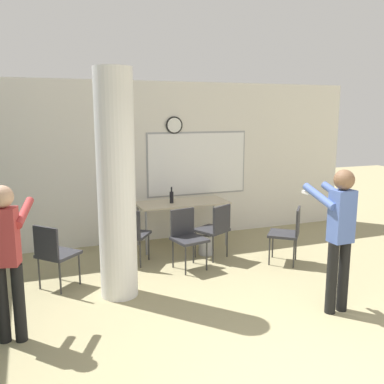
% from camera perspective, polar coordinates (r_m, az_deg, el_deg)
% --- Properties ---
extents(wall_back, '(8.00, 0.15, 2.80)m').
position_cam_1_polar(wall_back, '(7.60, -5.55, 3.94)').
color(wall_back, silver).
rests_on(wall_back, ground_plane).
extents(support_pillar, '(0.46, 0.46, 2.80)m').
position_cam_1_polar(support_pillar, '(5.25, -10.06, 0.77)').
color(support_pillar, white).
rests_on(support_pillar, ground_plane).
extents(folding_table, '(1.54, 0.68, 0.77)m').
position_cam_1_polar(folding_table, '(7.30, -1.32, -1.77)').
color(folding_table, beige).
rests_on(folding_table, ground_plane).
extents(bottle_on_table, '(0.07, 0.07, 0.28)m').
position_cam_1_polar(bottle_on_table, '(7.20, -2.74, -0.65)').
color(bottle_on_table, black).
rests_on(bottle_on_table, folding_table).
extents(waste_bin, '(0.25, 0.25, 0.33)m').
position_cam_1_polar(waste_bin, '(7.00, 1.90, -6.99)').
color(waste_bin, '#B2B2B7').
rests_on(waste_bin, ground_plane).
extents(chair_table_left, '(0.61, 0.61, 0.87)m').
position_cam_1_polar(chair_table_left, '(6.50, -8.11, -5.29)').
color(chair_table_left, '#2D2D33').
rests_on(chair_table_left, ground_plane).
extents(chair_table_front, '(0.52, 0.52, 0.87)m').
position_cam_1_polar(chair_table_front, '(6.31, -0.66, -5.67)').
color(chair_table_front, '#2D2D33').
rests_on(chair_table_front, ground_plane).
extents(chair_near_pillar, '(0.62, 0.62, 0.87)m').
position_cam_1_polar(chair_near_pillar, '(5.85, -17.89, -7.54)').
color(chair_near_pillar, '#2D2D33').
rests_on(chair_near_pillar, ground_plane).
extents(chair_table_right, '(0.59, 0.59, 0.87)m').
position_cam_1_polar(chair_table_right, '(6.71, 3.09, -4.68)').
color(chair_table_right, '#2D2D33').
rests_on(chair_table_right, ground_plane).
extents(chair_mid_room, '(0.62, 0.62, 0.87)m').
position_cam_1_polar(chair_mid_room, '(6.66, 12.74, -5.06)').
color(chair_mid_room, '#2D2D33').
rests_on(chair_mid_room, ground_plane).
extents(person_playing_side, '(0.37, 0.65, 1.67)m').
position_cam_1_polar(person_playing_side, '(5.12, 19.02, -4.74)').
color(person_playing_side, black).
rests_on(person_playing_side, ground_plane).
extents(person_watching_back, '(0.46, 0.63, 1.61)m').
position_cam_1_polar(person_watching_back, '(4.60, -23.42, -7.26)').
color(person_watching_back, black).
rests_on(person_watching_back, ground_plane).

